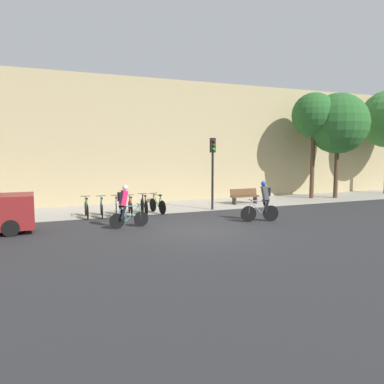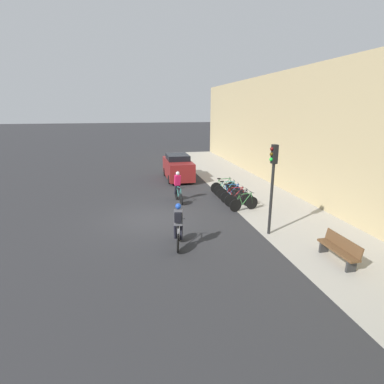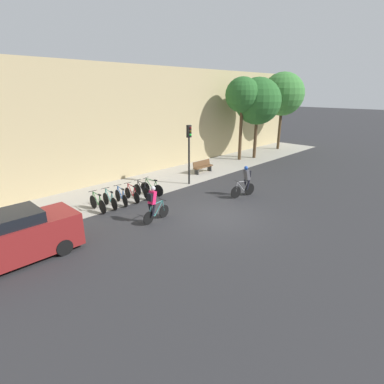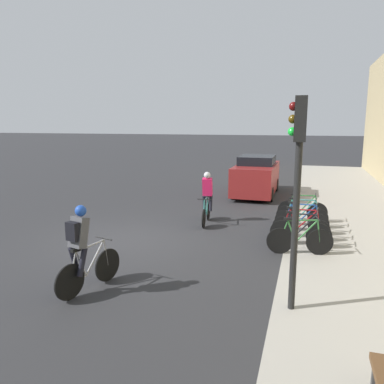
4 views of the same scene
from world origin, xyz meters
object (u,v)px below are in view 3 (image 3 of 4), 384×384
(traffic_light_pole, at_px, (189,144))
(parked_bike_0, at_px, (98,203))
(parked_bike_1, at_px, (110,200))
(parked_bike_2, at_px, (121,197))
(parked_bike_3, at_px, (132,194))
(bench, at_px, (203,166))
(cyclist_pink, at_px, (153,203))
(cyclist_grey, at_px, (245,180))
(parked_car, at_px, (14,238))
(parked_bike_5, at_px, (152,188))
(parked_bike_4, at_px, (142,191))

(traffic_light_pole, bearing_deg, parked_bike_0, 179.36)
(parked_bike_1, height_order, parked_bike_2, parked_bike_1)
(parked_bike_3, relative_size, bench, 0.93)
(parked_bike_1, xyz_separation_m, parked_bike_3, (1.39, -0.00, -0.01))
(cyclist_pink, relative_size, bench, 0.98)
(cyclist_grey, height_order, parked_bike_2, cyclist_grey)
(cyclist_grey, xyz_separation_m, parked_bike_1, (-6.39, 4.06, -0.55))
(parked_bike_0, bearing_deg, parked_car, -153.64)
(parked_bike_2, distance_m, traffic_light_pole, 5.60)
(parked_bike_5, bearing_deg, bench, 11.95)
(parked_bike_4, height_order, bench, parked_bike_4)
(parked_bike_2, bearing_deg, parked_bike_4, 0.04)
(parked_bike_3, bearing_deg, parked_car, -161.44)
(parked_bike_4, bearing_deg, cyclist_grey, -43.35)
(parked_bike_0, relative_size, parked_bike_1, 1.01)
(parked_bike_0, relative_size, bench, 0.94)
(cyclist_pink, height_order, parked_bike_1, cyclist_pink)
(parked_bike_5, bearing_deg, parked_bike_1, -179.99)
(parked_bike_3, xyz_separation_m, traffic_light_pole, (4.44, -0.07, 2.24))
(cyclist_grey, relative_size, traffic_light_pole, 0.47)
(bench, relative_size, parked_car, 0.41)
(cyclist_grey, bearing_deg, traffic_light_pole, 97.93)
(cyclist_grey, xyz_separation_m, bench, (2.18, 5.28, -0.47))
(traffic_light_pole, bearing_deg, parked_bike_5, 178.64)
(cyclist_pink, distance_m, parked_bike_1, 3.18)
(cyclist_grey, height_order, parked_bike_4, cyclist_grey)
(cyclist_grey, height_order, parked_bike_5, cyclist_grey)
(parked_bike_1, relative_size, parked_car, 0.39)
(bench, distance_m, parked_car, 14.09)
(cyclist_pink, xyz_separation_m, bench, (8.13, 4.33, -0.47))
(cyclist_pink, distance_m, traffic_light_pole, 6.41)
(parked_bike_0, distance_m, traffic_light_pole, 6.89)
(bench, height_order, parked_car, parked_car)
(cyclist_pink, height_order, parked_bike_4, cyclist_pink)
(parked_car, bearing_deg, parked_bike_0, 26.36)
(cyclist_pink, bearing_deg, parked_bike_2, 85.17)
(parked_bike_1, xyz_separation_m, parked_car, (-5.10, -2.18, 0.50))
(parked_bike_4, relative_size, bench, 0.93)
(bench, bearing_deg, parked_bike_2, -171.16)
(parked_bike_1, distance_m, parked_bike_4, 2.09)
(parked_bike_2, relative_size, bench, 0.92)
(cyclist_grey, xyz_separation_m, parked_bike_2, (-5.69, 4.06, -0.55))
(parked_bike_3, xyz_separation_m, bench, (7.17, 1.23, 0.09))
(cyclist_grey, relative_size, parked_car, 0.42)
(parked_bike_2, height_order, parked_bike_4, parked_bike_4)
(parked_bike_1, xyz_separation_m, parked_bike_2, (0.70, -0.00, -0.00))
(parked_bike_4, height_order, traffic_light_pole, traffic_light_pole)
(parked_bike_4, xyz_separation_m, parked_car, (-7.19, -2.18, 0.49))
(cyclist_pink, relative_size, parked_bike_5, 1.05)
(traffic_light_pole, bearing_deg, parked_bike_1, 179.30)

